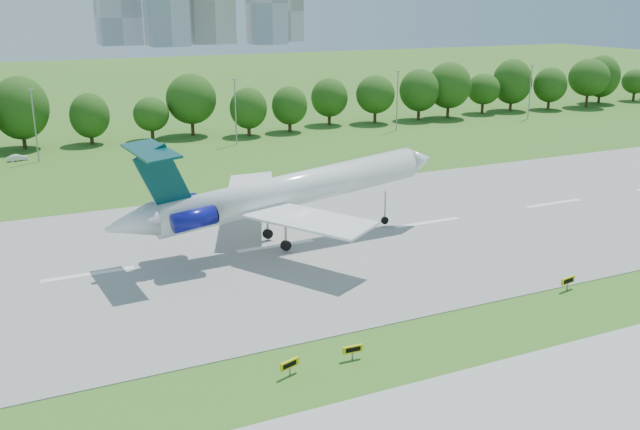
{
  "coord_description": "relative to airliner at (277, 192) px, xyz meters",
  "views": [
    {
      "loc": [
        -27.35,
        -44.3,
        26.19
      ],
      "look_at": [
        2.12,
        18.0,
        5.29
      ],
      "focal_mm": 40.0,
      "sensor_mm": 36.0,
      "label": 1
    }
  ],
  "objects": [
    {
      "name": "runway",
      "position": [
        -0.17,
        0.14,
        -6.2
      ],
      "size": [
        400.0,
        45.0,
        0.08
      ],
      "primitive_type": "cube",
      "color": "gray",
      "rests_on": "ground"
    },
    {
      "name": "light_poles",
      "position": [
        -2.67,
        57.14,
        0.1
      ],
      "size": [
        175.9,
        0.25,
        12.19
      ],
      "color": "gray",
      "rests_on": "ground"
    },
    {
      "name": "taxi_sign_left",
      "position": [
        -9.77,
        -26.49,
        -5.34
      ],
      "size": [
        1.69,
        0.73,
        1.21
      ],
      "rotation": [
        0.0,
        0.0,
        0.32
      ],
      "color": "gray",
      "rests_on": "ground"
    },
    {
      "name": "taxi_sign_centre",
      "position": [
        -4.54,
        -26.33,
        -5.4
      ],
      "size": [
        1.63,
        0.28,
        1.14
      ],
      "rotation": [
        0.0,
        0.0,
        -0.05
      ],
      "color": "gray",
      "rests_on": "ground"
    },
    {
      "name": "ground",
      "position": [
        -0.17,
        -24.86,
        -6.24
      ],
      "size": [
        600.0,
        600.0,
        0.0
      ],
      "primitive_type": "plane",
      "color": "#2E5917",
      "rests_on": "ground"
    },
    {
      "name": "tree_line",
      "position": [
        -0.17,
        67.14,
        -0.05
      ],
      "size": [
        288.4,
        8.4,
        10.4
      ],
      "color": "#382314",
      "rests_on": "ground"
    },
    {
      "name": "service_vehicle_a",
      "position": [
        -23.34,
        59.41,
        -5.7
      ],
      "size": [
        3.38,
        1.67,
        1.07
      ],
      "primitive_type": "imported",
      "rotation": [
        0.0,
        0.0,
        1.75
      ],
      "color": "white",
      "rests_on": "ground"
    },
    {
      "name": "airliner",
      "position": [
        0.0,
        0.0,
        0.0
      ],
      "size": [
        39.55,
        28.62,
        12.52
      ],
      "rotation": [
        0.0,
        -0.09,
        0.07
      ],
      "color": "white",
      "rests_on": "ground"
    },
    {
      "name": "taxi_sign_right",
      "position": [
        20.01,
        -23.03,
        -5.29
      ],
      "size": [
        1.83,
        0.53,
        1.28
      ],
      "rotation": [
        0.0,
        0.0,
        0.18
      ],
      "color": "gray",
      "rests_on": "ground"
    }
  ]
}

